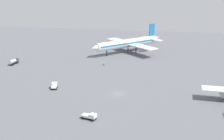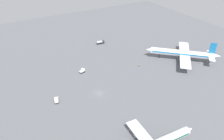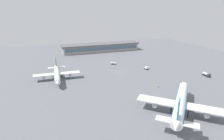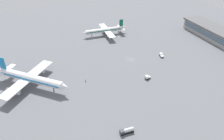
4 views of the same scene
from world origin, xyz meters
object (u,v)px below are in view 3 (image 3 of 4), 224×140
fuel_truck (206,74)px  airplane_taxiing (57,74)px  airplane_at_gate (181,102)px  ground_crew_worker (158,86)px  pushback_tractor (113,63)px  baggage_tug (146,68)px  safety_cone_near_gate (45,104)px

fuel_truck → airplane_taxiing: bearing=-102.3°
airplane_at_gate → ground_crew_worker: airplane_at_gate is taller
airplane_taxiing → pushback_tractor: bearing=118.5°
ground_crew_worker → baggage_tug: bearing=-131.9°
airplane_taxiing → baggage_tug: airplane_taxiing is taller
airplane_taxiing → pushback_tractor: airplane_taxiing is taller
airplane_taxiing → safety_cone_near_gate: airplane_taxiing is taller
airplane_taxiing → ground_crew_worker: (-57.21, 34.65, -3.42)m
airplane_taxiing → fuel_truck: (-101.09, 28.99, -2.89)m
pushback_tractor → baggage_tug: size_ratio=1.33×
airplane_taxiing → safety_cone_near_gate: bearing=-10.8°
ground_crew_worker → safety_cone_near_gate: size_ratio=2.78×
airplane_taxiing → fuel_truck: 105.20m
airplane_at_gate → safety_cone_near_gate: 65.35m
airplane_at_gate → airplane_taxiing: bearing=81.0°
airplane_at_gate → fuel_truck: (-51.71, -35.30, -4.02)m
airplane_at_gate → safety_cone_near_gate: (58.18, -29.33, -5.10)m
airplane_at_gate → baggage_tug: bearing=26.6°
pushback_tractor → fuel_truck: size_ratio=0.74×
airplane_at_gate → ground_crew_worker: 30.99m
pushback_tractor → safety_cone_near_gate: bearing=60.0°
airplane_at_gate → ground_crew_worker: bearing=28.7°
fuel_truck → ground_crew_worker: 44.25m
pushback_tractor → ground_crew_worker: bearing=112.9°
airplane_at_gate → pushback_tractor: airplane_at_gate is taller
airplane_at_gate → safety_cone_near_gate: bearing=106.8°
fuel_truck → ground_crew_worker: (43.89, 5.67, -0.54)m
pushback_tractor → airplane_taxiing: bearing=40.2°
airplane_taxiing → safety_cone_near_gate: 36.27m
baggage_tug → ground_crew_worker: (11.74, 34.87, -0.31)m
airplane_at_gate → safety_cone_near_gate: airplane_at_gate is taller
airplane_taxiing → ground_crew_worker: bearing=62.1°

